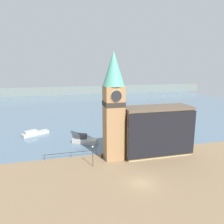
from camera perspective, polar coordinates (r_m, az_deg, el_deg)
name	(u,v)px	position (r m, az deg, el deg)	size (l,w,h in m)	color
ground_plane	(142,183)	(36.16, 7.73, -17.90)	(160.00, 160.00, 0.00)	#846B4C
water	(82,105)	(104.09, -7.73, 1.90)	(160.00, 120.00, 0.00)	slate
far_shoreline	(74,90)	(143.16, -9.79, 5.57)	(180.00, 3.00, 5.00)	slate
pier_railing	(71,153)	(44.94, -10.68, -10.48)	(10.77, 0.08, 1.09)	#232328
clock_tower	(114,103)	(41.26, 0.43, 2.25)	(4.13, 4.13, 20.66)	#9E754C
pier_building	(157,131)	(45.42, 11.63, -4.82)	(13.98, 5.50, 10.02)	tan
boat_near	(84,140)	(52.63, -7.32, -7.18)	(6.18, 4.81, 2.13)	#B7B2A8
boat_far	(34,133)	(61.36, -19.62, -5.23)	(7.05, 5.16, 1.51)	#B7B2A8
mooring_bollard_near	(102,156)	(44.41, -2.63, -11.33)	(0.37, 0.37, 0.74)	black
lamp_post	(93,152)	(39.93, -5.06, -10.41)	(0.32, 0.32, 3.98)	black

